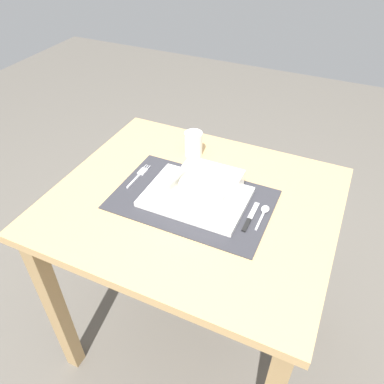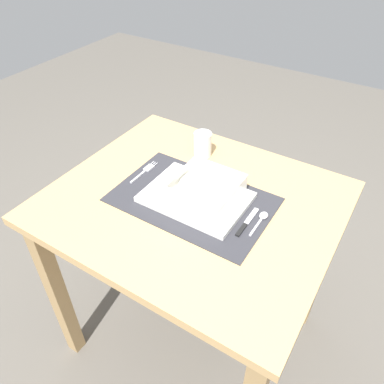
{
  "view_description": "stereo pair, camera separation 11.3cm",
  "coord_description": "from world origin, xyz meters",
  "px_view_note": "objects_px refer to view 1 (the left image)",
  "views": [
    {
      "loc": [
        0.36,
        -0.79,
        1.51
      ],
      "look_at": [
        -0.0,
        -0.01,
        0.79
      ],
      "focal_mm": 35.26,
      "sensor_mm": 36.0,
      "label": 1
    },
    {
      "loc": [
        0.46,
        -0.74,
        1.51
      ],
      "look_at": [
        -0.0,
        -0.01,
        0.79
      ],
      "focal_mm": 35.26,
      "sensor_mm": 36.0,
      "label": 2
    }
  ],
  "objects_px": {
    "porridge_bowl": "(205,188)",
    "spoon": "(264,211)",
    "dining_table": "(193,227)",
    "drinking_glass": "(193,145)",
    "butter_knife": "(250,218)",
    "fork": "(140,174)"
  },
  "relations": [
    {
      "from": "porridge_bowl",
      "to": "spoon",
      "type": "bearing_deg",
      "value": 3.07
    },
    {
      "from": "spoon",
      "to": "porridge_bowl",
      "type": "bearing_deg",
      "value": -179.91
    },
    {
      "from": "dining_table",
      "to": "drinking_glass",
      "type": "distance_m",
      "value": 0.29
    },
    {
      "from": "drinking_glass",
      "to": "butter_knife",
      "type": "bearing_deg",
      "value": -39.87
    },
    {
      "from": "fork",
      "to": "spoon",
      "type": "xyz_separation_m",
      "value": [
        0.42,
        -0.01,
        0.0
      ]
    },
    {
      "from": "dining_table",
      "to": "fork",
      "type": "xyz_separation_m",
      "value": [
        -0.21,
        0.03,
        0.13
      ]
    },
    {
      "from": "spoon",
      "to": "butter_knife",
      "type": "bearing_deg",
      "value": -126.73
    },
    {
      "from": "fork",
      "to": "butter_knife",
      "type": "height_order",
      "value": "butter_knife"
    },
    {
      "from": "fork",
      "to": "spoon",
      "type": "bearing_deg",
      "value": -3.31
    },
    {
      "from": "dining_table",
      "to": "porridge_bowl",
      "type": "bearing_deg",
      "value": 28.62
    },
    {
      "from": "fork",
      "to": "spoon",
      "type": "distance_m",
      "value": 0.42
    },
    {
      "from": "fork",
      "to": "butter_knife",
      "type": "xyz_separation_m",
      "value": [
        0.39,
        -0.05,
        0.0
      ]
    },
    {
      "from": "fork",
      "to": "butter_knife",
      "type": "bearing_deg",
      "value": -9.76
    },
    {
      "from": "spoon",
      "to": "drinking_glass",
      "type": "relative_size",
      "value": 1.23
    },
    {
      "from": "dining_table",
      "to": "porridge_bowl",
      "type": "xyz_separation_m",
      "value": [
        0.03,
        0.02,
        0.16
      ]
    },
    {
      "from": "butter_knife",
      "to": "porridge_bowl",
      "type": "bearing_deg",
      "value": 166.33
    },
    {
      "from": "porridge_bowl",
      "to": "fork",
      "type": "xyz_separation_m",
      "value": [
        -0.24,
        0.02,
        -0.03
      ]
    },
    {
      "from": "spoon",
      "to": "drinking_glass",
      "type": "xyz_separation_m",
      "value": [
        -0.32,
        0.19,
        0.03
      ]
    },
    {
      "from": "dining_table",
      "to": "spoon",
      "type": "bearing_deg",
      "value": 7.1
    },
    {
      "from": "spoon",
      "to": "drinking_glass",
      "type": "bearing_deg",
      "value": 145.34
    },
    {
      "from": "dining_table",
      "to": "drinking_glass",
      "type": "bearing_deg",
      "value": 114.35
    },
    {
      "from": "drinking_glass",
      "to": "spoon",
      "type": "bearing_deg",
      "value": -31.68
    }
  ]
}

